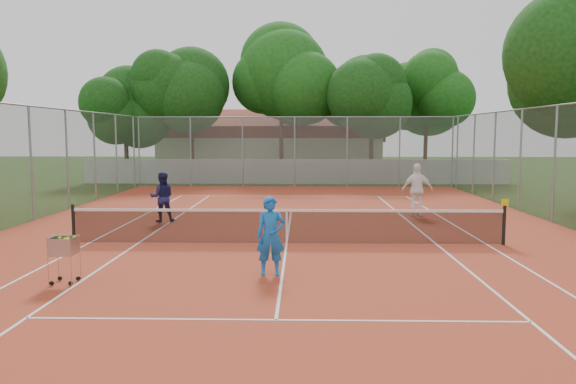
{
  "coord_description": "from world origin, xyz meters",
  "views": [
    {
      "loc": [
        0.41,
        -15.25,
        3.04
      ],
      "look_at": [
        0.0,
        1.5,
        1.3
      ],
      "focal_mm": 35.0,
      "sensor_mm": 36.0,
      "label": 1
    }
  ],
  "objects_px": {
    "clubhouse": "(271,145)",
    "player_far_right": "(417,190)",
    "ball_hopper": "(64,258)",
    "tennis_net": "(287,226)",
    "player_near": "(271,236)",
    "player_far_left": "(162,197)"
  },
  "relations": [
    {
      "from": "player_far_right",
      "to": "clubhouse",
      "type": "bearing_deg",
      "value": -76.44
    },
    {
      "from": "tennis_net",
      "to": "ball_hopper",
      "type": "xyz_separation_m",
      "value": [
        -4.38,
        -4.25,
        0.03
      ]
    },
    {
      "from": "player_near",
      "to": "ball_hopper",
      "type": "xyz_separation_m",
      "value": [
        -4.13,
        -0.81,
        -0.33
      ]
    },
    {
      "from": "clubhouse",
      "to": "player_far_left",
      "type": "relative_size",
      "value": 9.6
    },
    {
      "from": "clubhouse",
      "to": "player_far_left",
      "type": "height_order",
      "value": "clubhouse"
    },
    {
      "from": "clubhouse",
      "to": "ball_hopper",
      "type": "xyz_separation_m",
      "value": [
        -2.38,
        -33.25,
        -1.66
      ]
    },
    {
      "from": "player_near",
      "to": "ball_hopper",
      "type": "bearing_deg",
      "value": -174.63
    },
    {
      "from": "ball_hopper",
      "to": "player_near",
      "type": "bearing_deg",
      "value": 25.39
    },
    {
      "from": "tennis_net",
      "to": "player_far_left",
      "type": "height_order",
      "value": "player_far_left"
    },
    {
      "from": "clubhouse",
      "to": "player_far_right",
      "type": "distance_m",
      "value": 24.56
    },
    {
      "from": "player_far_right",
      "to": "ball_hopper",
      "type": "relative_size",
      "value": 1.86
    },
    {
      "from": "tennis_net",
      "to": "player_far_right",
      "type": "xyz_separation_m",
      "value": [
        4.67,
        5.4,
        0.48
      ]
    },
    {
      "from": "player_far_left",
      "to": "ball_hopper",
      "type": "height_order",
      "value": "player_far_left"
    },
    {
      "from": "player_far_right",
      "to": "tennis_net",
      "type": "bearing_deg",
      "value": 46.93
    },
    {
      "from": "player_near",
      "to": "player_far_left",
      "type": "distance_m",
      "value": 8.33
    },
    {
      "from": "player_far_left",
      "to": "tennis_net",
      "type": "bearing_deg",
      "value": 125.71
    },
    {
      "from": "clubhouse",
      "to": "tennis_net",
      "type": "bearing_deg",
      "value": -86.05
    },
    {
      "from": "tennis_net",
      "to": "ball_hopper",
      "type": "distance_m",
      "value": 6.1
    },
    {
      "from": "tennis_net",
      "to": "player_near",
      "type": "distance_m",
      "value": 3.47
    },
    {
      "from": "player_far_left",
      "to": "player_far_right",
      "type": "distance_m",
      "value": 9.2
    },
    {
      "from": "clubhouse",
      "to": "player_far_left",
      "type": "xyz_separation_m",
      "value": [
        -2.39,
        -25.21,
        -1.33
      ]
    },
    {
      "from": "clubhouse",
      "to": "player_near",
      "type": "distance_m",
      "value": 32.51
    }
  ]
}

